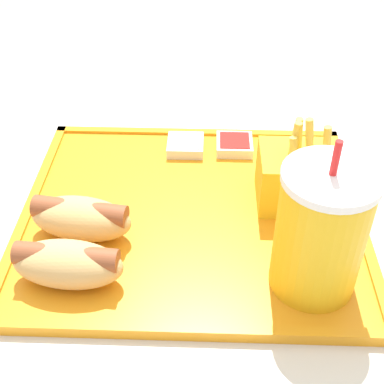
# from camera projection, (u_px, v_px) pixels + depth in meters

# --- Properties ---
(dining_table) EXTENTS (1.30, 1.00, 0.72)m
(dining_table) POSITION_uv_depth(u_px,v_px,m) (184.00, 364.00, 0.90)
(dining_table) COLOR beige
(dining_table) RESTS_ON ground_plane
(food_tray) EXTENTS (0.41, 0.36, 0.01)m
(food_tray) POSITION_uv_depth(u_px,v_px,m) (192.00, 214.00, 0.65)
(food_tray) COLOR orange
(food_tray) RESTS_ON dining_table
(soda_cup) EXTENTS (0.09, 0.09, 0.18)m
(soda_cup) POSITION_uv_depth(u_px,v_px,m) (321.00, 232.00, 0.52)
(soda_cup) COLOR gold
(soda_cup) RESTS_ON food_tray
(hot_dog_far) EXTENTS (0.12, 0.06, 0.05)m
(hot_dog_far) POSITION_uv_depth(u_px,v_px,m) (68.00, 263.00, 0.55)
(hot_dog_far) COLOR tan
(hot_dog_far) RESTS_ON food_tray
(hot_dog_near) EXTENTS (0.12, 0.07, 0.05)m
(hot_dog_near) POSITION_uv_depth(u_px,v_px,m) (81.00, 217.00, 0.60)
(hot_dog_near) COLOR tan
(hot_dog_near) RESTS_ON food_tray
(fries_carton) EXTENTS (0.10, 0.08, 0.12)m
(fries_carton) POSITION_uv_depth(u_px,v_px,m) (299.00, 176.00, 0.64)
(fries_carton) COLOR gold
(fries_carton) RESTS_ON food_tray
(sauce_cup_mayo) EXTENTS (0.05, 0.05, 0.02)m
(sauce_cup_mayo) POSITION_uv_depth(u_px,v_px,m) (184.00, 145.00, 0.75)
(sauce_cup_mayo) COLOR silver
(sauce_cup_mayo) RESTS_ON food_tray
(sauce_cup_ketchup) EXTENTS (0.05, 0.05, 0.02)m
(sauce_cup_ketchup) POSITION_uv_depth(u_px,v_px,m) (234.00, 144.00, 0.75)
(sauce_cup_ketchup) COLOR silver
(sauce_cup_ketchup) RESTS_ON food_tray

